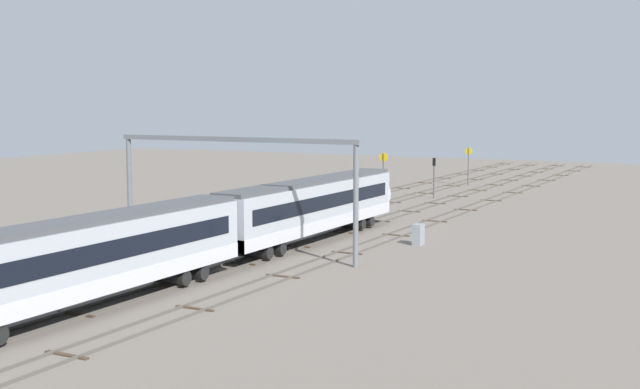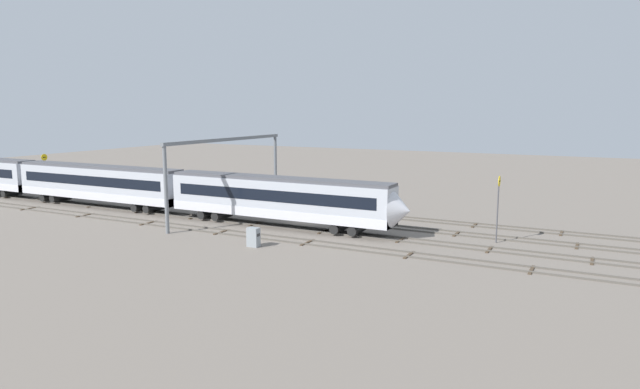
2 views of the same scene
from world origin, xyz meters
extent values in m
plane|color=slate|center=(0.00, 0.00, 0.00)|extent=(200.53, 200.53, 0.00)
cube|color=#59544C|center=(0.00, -7.76, 0.08)|extent=(184.53, 0.07, 0.16)
cube|color=#59544C|center=(0.00, -6.33, 0.08)|extent=(184.53, 0.07, 0.16)
cube|color=#473828|center=(-32.29, -7.05, 0.04)|extent=(0.24, 2.40, 0.08)
cube|color=#473828|center=(-23.07, -7.05, 0.04)|extent=(0.24, 2.40, 0.08)
cube|color=#473828|center=(-13.84, -7.05, 0.04)|extent=(0.24, 2.40, 0.08)
cube|color=#473828|center=(-4.61, -7.05, 0.04)|extent=(0.24, 2.40, 0.08)
cube|color=#473828|center=(4.61, -7.05, 0.04)|extent=(0.24, 2.40, 0.08)
cube|color=#473828|center=(13.84, -7.05, 0.04)|extent=(0.24, 2.40, 0.08)
cube|color=#473828|center=(23.07, -7.05, 0.04)|extent=(0.24, 2.40, 0.08)
cube|color=#59544C|center=(0.00, -3.07, 0.08)|extent=(184.53, 0.07, 0.16)
cube|color=#59544C|center=(0.00, -1.63, 0.08)|extent=(184.53, 0.07, 0.16)
cube|color=#473828|center=(-42.29, -2.35, 0.04)|extent=(0.24, 2.40, 0.08)
cube|color=#473828|center=(-34.60, -2.35, 0.04)|extent=(0.24, 2.40, 0.08)
cube|color=#473828|center=(-26.91, -2.35, 0.04)|extent=(0.24, 2.40, 0.08)
cube|color=#473828|center=(-19.22, -2.35, 0.04)|extent=(0.24, 2.40, 0.08)
cube|color=#473828|center=(-11.53, -2.35, 0.04)|extent=(0.24, 2.40, 0.08)
cube|color=#473828|center=(-3.84, -2.35, 0.04)|extent=(0.24, 2.40, 0.08)
cube|color=#473828|center=(3.84, -2.35, 0.04)|extent=(0.24, 2.40, 0.08)
cube|color=#473828|center=(11.53, -2.35, 0.04)|extent=(0.24, 2.40, 0.08)
cube|color=#473828|center=(19.22, -2.35, 0.04)|extent=(0.24, 2.40, 0.08)
cube|color=#473828|center=(26.91, -2.35, 0.04)|extent=(0.24, 2.40, 0.08)
cube|color=#59544C|center=(0.00, 1.63, 0.08)|extent=(184.53, 0.07, 0.16)
cube|color=#59544C|center=(0.00, 3.07, 0.08)|extent=(184.53, 0.07, 0.16)
cube|color=#473828|center=(-46.13, 2.35, 0.04)|extent=(0.24, 2.40, 0.08)
cube|color=#473828|center=(-35.88, 2.35, 0.04)|extent=(0.24, 2.40, 0.08)
cube|color=#473828|center=(-25.63, 2.35, 0.04)|extent=(0.24, 2.40, 0.08)
cube|color=#473828|center=(-15.38, 2.35, 0.04)|extent=(0.24, 2.40, 0.08)
cube|color=#473828|center=(-5.13, 2.35, 0.04)|extent=(0.24, 2.40, 0.08)
cube|color=#473828|center=(5.13, 2.35, 0.04)|extent=(0.24, 2.40, 0.08)
cube|color=#473828|center=(15.38, 2.35, 0.04)|extent=(0.24, 2.40, 0.08)
cube|color=#473828|center=(25.63, 2.35, 0.04)|extent=(0.24, 2.40, 0.08)
cube|color=#59544C|center=(0.00, 6.33, 0.08)|extent=(184.53, 0.07, 0.16)
cube|color=#59544C|center=(0.00, 7.76, 0.08)|extent=(184.53, 0.07, 0.16)
cube|color=#473828|center=(-56.16, 7.05, 0.04)|extent=(0.24, 2.40, 0.08)
cube|color=#473828|center=(-48.14, 7.05, 0.04)|extent=(0.24, 2.40, 0.08)
cube|color=#473828|center=(-40.11, 7.05, 0.04)|extent=(0.24, 2.40, 0.08)
cube|color=#473828|center=(-32.09, 7.05, 0.04)|extent=(0.24, 2.40, 0.08)
cube|color=#473828|center=(-24.07, 7.05, 0.04)|extent=(0.24, 2.40, 0.08)
cube|color=#473828|center=(-16.05, 7.05, 0.04)|extent=(0.24, 2.40, 0.08)
cube|color=#473828|center=(-8.02, 7.05, 0.04)|extent=(0.24, 2.40, 0.08)
cube|color=#473828|center=(0.00, 7.05, 0.04)|extent=(0.24, 2.40, 0.08)
cube|color=#473828|center=(8.02, 7.05, 0.04)|extent=(0.24, 2.40, 0.08)
cube|color=#473828|center=(16.05, 7.05, 0.04)|extent=(0.24, 2.40, 0.08)
cube|color=#473828|center=(24.07, 7.05, 0.04)|extent=(0.24, 2.40, 0.08)
cube|color=#B7BCC6|center=(-1.26, -2.35, 2.86)|extent=(24.00, 2.90, 3.60)
cube|color=silver|center=(-1.26, -2.35, 1.51)|extent=(24.00, 2.94, 0.90)
cube|color=#4C4C51|center=(-1.26, -2.35, 4.81)|extent=(24.00, 2.50, 0.30)
cube|color=black|center=(-1.26, -3.81, 3.29)|extent=(22.00, 0.04, 1.10)
cube|color=black|center=(-1.26, -0.89, 3.29)|extent=(22.00, 0.04, 1.10)
cylinder|color=black|center=(-9.84, -2.35, 0.61)|extent=(0.90, 2.70, 0.90)
cylinder|color=black|center=(-8.04, -2.35, 0.61)|extent=(0.90, 2.70, 0.90)
cylinder|color=black|center=(5.52, -2.35, 0.61)|extent=(0.90, 2.70, 0.90)
cylinder|color=black|center=(7.32, -2.35, 0.61)|extent=(0.90, 2.70, 0.90)
cube|color=#B7BCC6|center=(-26.06, -2.35, 2.86)|extent=(24.00, 2.90, 3.60)
cube|color=silver|center=(-26.06, -2.35, 1.51)|extent=(24.00, 2.94, 0.90)
cube|color=#4C4C51|center=(-26.06, -2.35, 4.81)|extent=(24.00, 2.50, 0.30)
cube|color=black|center=(-26.06, -3.81, 3.29)|extent=(22.00, 0.04, 1.10)
cube|color=black|center=(-26.06, -0.89, 3.29)|extent=(22.00, 0.04, 1.10)
cylinder|color=black|center=(-34.64, -2.35, 0.61)|extent=(0.90, 2.70, 0.90)
cylinder|color=black|center=(-32.84, -2.35, 0.61)|extent=(0.90, 2.70, 0.90)
cylinder|color=black|center=(-19.28, -2.35, 0.61)|extent=(0.90, 2.70, 0.90)
cylinder|color=black|center=(-17.48, -2.35, 0.61)|extent=(0.90, 2.70, 0.90)
cylinder|color=black|center=(-44.08, -2.35, 0.61)|extent=(0.90, 2.70, 0.90)
cylinder|color=black|center=(-42.28, -2.35, 0.61)|extent=(0.90, 2.70, 0.90)
cone|color=silver|center=(11.54, -2.35, 2.68)|extent=(1.60, 3.24, 3.24)
cylinder|color=slate|center=(-8.84, -9.74, 4.08)|extent=(0.36, 0.36, 8.16)
cylinder|color=slate|center=(-8.84, 9.59, 4.08)|extent=(0.36, 0.36, 8.16)
cube|color=slate|center=(-8.84, -0.08, 8.33)|extent=(0.40, 19.92, 0.35)
cylinder|color=#4C4C51|center=(19.26, 0.51, 2.92)|extent=(0.12, 0.12, 5.84)
cylinder|color=yellow|center=(19.30, 0.51, 5.42)|extent=(0.05, 0.92, 0.92)
cube|color=black|center=(19.33, 0.51, 5.42)|extent=(0.02, 0.41, 0.12)
cylinder|color=#4C4C51|center=(-45.64, 5.22, 2.50)|extent=(0.12, 0.12, 4.99)
cylinder|color=yellow|center=(-45.60, 5.22, 4.55)|extent=(0.05, 0.99, 0.99)
cube|color=black|center=(-45.57, 5.22, 4.55)|extent=(0.02, 0.45, 0.12)
cylinder|color=#4C4C51|center=(-38.89, 0.29, 1.54)|extent=(0.14, 0.14, 3.07)
cube|color=black|center=(-38.89, 0.29, 3.52)|extent=(0.20, 0.32, 0.90)
sphere|color=red|center=(-38.78, 0.29, 3.72)|extent=(0.20, 0.20, 0.20)
sphere|color=#262626|center=(-38.78, 0.29, 3.33)|extent=(0.20, 0.20, 0.20)
cube|color=gray|center=(1.19, -10.32, 0.82)|extent=(1.01, 0.67, 1.64)
cube|color=#333333|center=(1.70, -10.32, 1.07)|extent=(0.02, 0.47, 0.24)
camera|label=1|loc=(-57.75, -32.93, 10.87)|focal=46.23mm
camera|label=2|loc=(27.33, -48.99, 11.62)|focal=31.50mm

